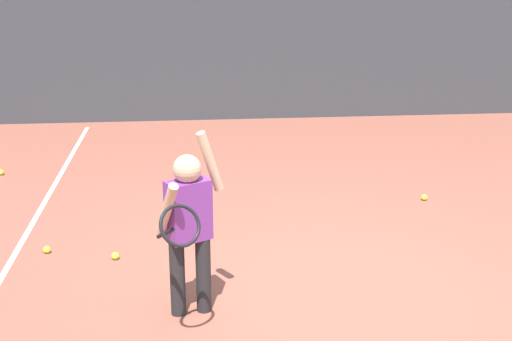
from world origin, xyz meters
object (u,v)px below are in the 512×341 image
tennis_player (188,221)px  tennis_ball_7 (115,256)px  tennis_ball_4 (47,250)px  tennis_ball_5 (1,172)px  tennis_ball_3 (424,197)px

tennis_player → tennis_ball_7: (-0.65, 0.98, -0.69)m
tennis_ball_7 → tennis_ball_4: bearing=162.8°
tennis_ball_5 → tennis_ball_3: bearing=-15.6°
tennis_player → tennis_ball_5: 4.20m
tennis_ball_3 → tennis_ball_7: size_ratio=1.00×
tennis_ball_3 → tennis_ball_5: size_ratio=1.00×
tennis_ball_4 → tennis_ball_7: size_ratio=1.00×
tennis_ball_7 → tennis_ball_3: bearing=20.6°
tennis_ball_3 → tennis_ball_4: size_ratio=1.00×
tennis_player → tennis_ball_3: size_ratio=20.46×
tennis_ball_4 → tennis_ball_7: same height
tennis_ball_5 → tennis_ball_7: same height
tennis_ball_3 → tennis_ball_7: (-3.13, -1.18, 0.00)m
tennis_player → tennis_ball_4: size_ratio=20.46×
tennis_ball_3 → tennis_ball_4: same height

